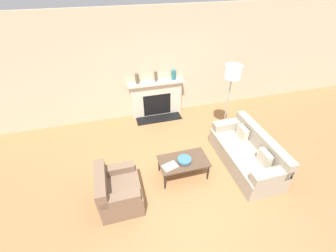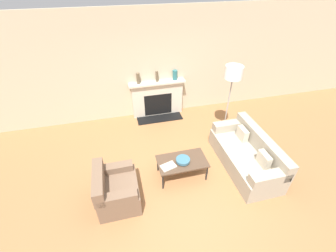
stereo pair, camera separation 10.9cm
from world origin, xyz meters
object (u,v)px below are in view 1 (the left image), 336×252
at_px(bowl, 184,160).
at_px(book, 170,166).
at_px(fireplace, 156,99).
at_px(coffee_table, 183,162).
at_px(mantel_vase_left, 137,79).
at_px(floor_lamp, 232,77).
at_px(mantel_vase_center_left, 156,77).
at_px(couch, 247,154).
at_px(mantel_vase_center_right, 174,75).
at_px(armchair_near, 118,191).

bearing_deg(bowl, book, -168.75).
distance_m(fireplace, book, 2.59).
distance_m(coffee_table, mantel_vase_left, 2.65).
xyz_separation_m(floor_lamp, mantel_vase_center_left, (-1.45, 1.39, -0.40)).
distance_m(floor_lamp, mantel_vase_left, 2.44).
bearing_deg(fireplace, mantel_vase_left, 178.26).
xyz_separation_m(couch, mantel_vase_center_right, (-0.94, 2.54, 0.88)).
distance_m(bowl, mantel_vase_center_right, 2.66).
bearing_deg(couch, fireplace, -150.08).
relative_size(bowl, mantel_vase_center_right, 1.07).
relative_size(coffee_table, mantel_vase_center_left, 3.46).
relative_size(bowl, mantel_vase_center_left, 0.98).
relative_size(armchair_near, mantel_vase_left, 3.04).
distance_m(fireplace, floor_lamp, 2.28).
bearing_deg(coffee_table, fireplace, 89.87).
distance_m(couch, floor_lamp, 1.73).
bearing_deg(fireplace, couch, -60.08).
xyz_separation_m(armchair_near, book, (1.05, 0.21, 0.13)).
relative_size(couch, coffee_table, 1.86).
bearing_deg(floor_lamp, mantel_vase_center_left, 136.31).
bearing_deg(coffee_table, couch, -2.19).
xyz_separation_m(fireplace, mantel_vase_center_right, (0.51, 0.02, 0.67)).
xyz_separation_m(mantel_vase_center_left, mantel_vase_center_right, (0.50, 0.00, -0.01)).
bearing_deg(bowl, floor_lamp, 37.66).
xyz_separation_m(mantel_vase_left, mantel_vase_center_left, (0.51, -0.00, 0.00)).
relative_size(mantel_vase_center_left, mantel_vase_center_right, 1.09).
xyz_separation_m(fireplace, book, (-0.32, -2.56, -0.07)).
xyz_separation_m(book, mantel_vase_center_left, (0.33, 2.58, 0.75)).
xyz_separation_m(armchair_near, coffee_table, (1.36, 0.31, 0.09)).
distance_m(fireplace, armchair_near, 3.10).
distance_m(armchair_near, mantel_vase_center_left, 3.24).
relative_size(fireplace, couch, 0.83).
bearing_deg(mantel_vase_left, floor_lamp, -35.28).
relative_size(coffee_table, mantel_vase_center_right, 3.77).
relative_size(couch, bowl, 6.59).
height_order(coffee_table, floor_lamp, floor_lamp).
height_order(couch, coffee_table, couch).
height_order(mantel_vase_left, mantel_vase_center_right, mantel_vase_left).
xyz_separation_m(coffee_table, book, (-0.31, -0.10, 0.05)).
relative_size(fireplace, mantel_vase_center_right, 5.87).
xyz_separation_m(couch, floor_lamp, (0.01, 1.15, 1.29)).
distance_m(bowl, floor_lamp, 2.16).
bearing_deg(book, fireplace, 66.63).
height_order(couch, armchair_near, couch).
xyz_separation_m(bowl, mantel_vase_left, (-0.50, 2.52, 0.71)).
distance_m(couch, mantel_vase_center_right, 2.85).
bearing_deg(book, bowl, -5.02).
bearing_deg(mantel_vase_center_right, fireplace, -178.30).
bearing_deg(floor_lamp, coffee_table, -143.27).
bearing_deg(fireplace, mantel_vase_center_left, 61.71).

